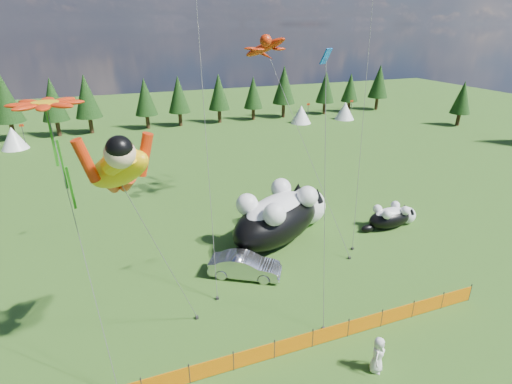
# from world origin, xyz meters

# --- Properties ---
(ground) EXTENTS (160.00, 160.00, 0.00)m
(ground) POSITION_xyz_m (0.00, 0.00, 0.00)
(ground) COLOR #0F3309
(ground) RESTS_ON ground
(safety_fence) EXTENTS (22.06, 0.06, 1.10)m
(safety_fence) POSITION_xyz_m (0.00, -3.00, 0.50)
(safety_fence) COLOR #262626
(safety_fence) RESTS_ON ground
(tree_line) EXTENTS (90.00, 4.00, 8.00)m
(tree_line) POSITION_xyz_m (0.00, 45.00, 4.00)
(tree_line) COLOR black
(tree_line) RESTS_ON ground
(festival_tents) EXTENTS (50.00, 3.20, 2.80)m
(festival_tents) POSITION_xyz_m (11.00, 40.00, 1.40)
(festival_tents) COLOR white
(festival_tents) RESTS_ON ground
(cat_large) EXTENTS (10.05, 7.27, 3.94)m
(cat_large) POSITION_xyz_m (3.90, 7.32, 1.87)
(cat_large) COLOR black
(cat_large) RESTS_ON ground
(cat_small) EXTENTS (4.97, 1.93, 1.79)m
(cat_small) POSITION_xyz_m (12.70, 6.00, 0.85)
(cat_small) COLOR black
(cat_small) RESTS_ON ground
(car) EXTENTS (4.62, 3.59, 1.46)m
(car) POSITION_xyz_m (-0.07, 3.77, 0.73)
(car) COLOR #B7B7BC
(car) RESTS_ON ground
(spectator_e) EXTENTS (1.05, 1.01, 1.81)m
(spectator_e) POSITION_xyz_m (3.02, -5.28, 0.91)
(spectator_e) COLOR white
(spectator_e) RESTS_ON ground
(superhero_kite) EXTENTS (5.88, 5.83, 11.44)m
(superhero_kite) POSITION_xyz_m (-6.71, -0.33, 9.24)
(superhero_kite) COLOR #EFB70C
(superhero_kite) RESTS_ON ground
(gecko_kite) EXTENTS (5.31, 14.40, 16.96)m
(gecko_kite) POSITION_xyz_m (5.37, 14.25, 12.83)
(gecko_kite) COLOR red
(gecko_kite) RESTS_ON ground
(flower_kite) EXTENTS (3.28, 4.89, 12.07)m
(flower_kite) POSITION_xyz_m (-8.88, 0.66, 11.60)
(flower_kite) COLOR red
(flower_kite) RESTS_ON ground
(diamond_kite_a) EXTENTS (1.19, 4.85, 17.28)m
(diamond_kite_a) POSITION_xyz_m (-1.67, 6.28, 15.44)
(diamond_kite_a) COLOR blue
(diamond_kite_a) RESTS_ON ground
(diamond_kite_c) EXTENTS (1.33, 3.25, 13.91)m
(diamond_kite_c) POSITION_xyz_m (2.84, 0.53, 12.55)
(diamond_kite_c) COLOR blue
(diamond_kite_c) RESTS_ON ground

